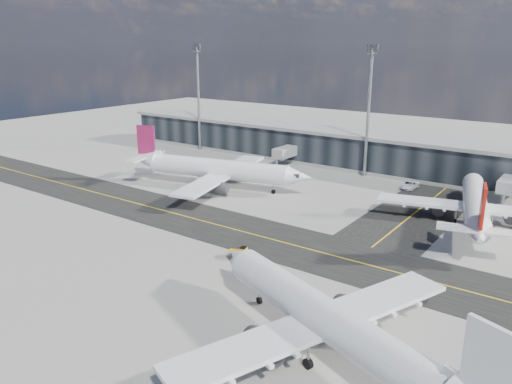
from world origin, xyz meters
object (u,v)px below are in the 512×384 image
airliner_near (330,322)px  service_van (410,185)px  baggage_tug (239,253)px  airliner_redtail (475,205)px  airliner_af (216,169)px

airliner_near → service_van: 63.26m
airliner_near → baggage_tug: size_ratio=12.41×
airliner_redtail → airliner_near: bearing=-107.6°
airliner_redtail → service_van: size_ratio=6.49×
airliner_af → service_van: (33.46, 22.80, -3.21)m
airliner_af → baggage_tug: airliner_af is taller
airliner_near → baggage_tug: (-21.03, 13.17, -2.92)m
baggage_tug → airliner_redtail: bearing=129.3°
airliner_af → baggage_tug: bearing=31.2°
airliner_near → baggage_tug: airliner_near is taller
service_van → airliner_redtail: bearing=-41.6°
airliner_af → baggage_tug: size_ratio=13.43×
service_van → airliner_near: bearing=-75.2°
airliner_redtail → service_van: airliner_redtail is taller
airliner_af → airliner_near: bearing=36.3°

